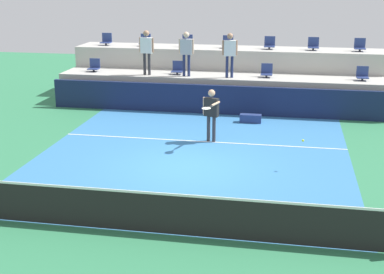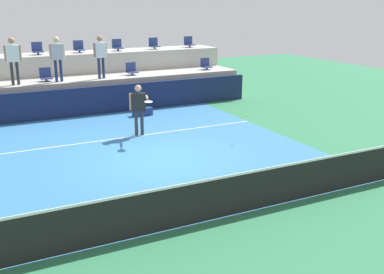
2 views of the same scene
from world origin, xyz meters
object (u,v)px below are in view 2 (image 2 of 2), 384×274
object	(u,v)px
stadium_chair_lower_right	(132,70)
spectator_in_white	(57,55)
spectator_in_grey	(13,56)
equipment_bag	(142,112)
stadium_chair_upper_mid_left	(37,49)
stadium_chair_upper_center	(79,48)
stadium_chair_upper_mid_right	(117,46)
tennis_ball	(247,115)
stadium_chair_upper_far_right	(189,43)
stadium_chair_lower_left	(46,76)
stadium_chair_lower_far_right	(206,65)
stadium_chair_upper_right	(154,44)
spectator_leaning_on_rail	(100,53)
tennis_player	(139,105)

from	to	relation	value
stadium_chair_lower_right	spectator_in_white	world-z (taller)	spectator_in_white
spectator_in_grey	equipment_bag	world-z (taller)	spectator_in_grey
stadium_chair_upper_mid_left	spectator_in_grey	world-z (taller)	spectator_in_grey
stadium_chair_upper_center	stadium_chair_upper_mid_right	size ratio (longest dim) A/B	1.00
spectator_in_grey	tennis_ball	world-z (taller)	spectator_in_grey
stadium_chair_upper_mid_right	stadium_chair_upper_center	bearing A→B (deg)	180.00
stadium_chair_upper_mid_left	stadium_chair_upper_far_right	world-z (taller)	same
spectator_in_white	equipment_bag	xyz separation A→B (m)	(2.70, -1.88, -2.14)
stadium_chair_lower_left	stadium_chair_lower_right	size ratio (longest dim) A/B	1.00
stadium_chair_lower_far_right	spectator_in_white	size ratio (longest dim) A/B	0.30
stadium_chair_upper_far_right	equipment_bag	world-z (taller)	stadium_chair_upper_far_right
stadium_chair_upper_right	stadium_chair_lower_right	bearing A→B (deg)	-134.59
stadium_chair_upper_mid_right	tennis_ball	bearing A→B (deg)	-81.18
stadium_chair_lower_left	stadium_chair_upper_mid_right	size ratio (longest dim) A/B	1.00
stadium_chair_lower_left	spectator_leaning_on_rail	world-z (taller)	spectator_leaning_on_rail
stadium_chair_upper_far_right	stadium_chair_upper_right	bearing A→B (deg)	180.00
spectator_in_white	spectator_leaning_on_rail	world-z (taller)	spectator_in_white
stadium_chair_lower_left	stadium_chair_upper_center	world-z (taller)	stadium_chair_upper_center
spectator_in_grey	spectator_leaning_on_rail	bearing A→B (deg)	0.00
stadium_chair_lower_right	tennis_ball	world-z (taller)	stadium_chair_lower_right
stadium_chair_lower_far_right	stadium_chair_upper_mid_left	world-z (taller)	stadium_chair_upper_mid_left
stadium_chair_lower_far_right	tennis_player	world-z (taller)	stadium_chair_lower_far_right
stadium_chair_lower_far_right	stadium_chair_upper_right	size ratio (longest dim) A/B	1.00
stadium_chair_lower_left	spectator_in_white	distance (m)	1.01
stadium_chair_upper_mid_right	equipment_bag	world-z (taller)	stadium_chair_upper_mid_right
spectator_in_grey	stadium_chair_lower_left	bearing A→B (deg)	18.33
spectator_in_grey	spectator_leaning_on_rail	world-z (taller)	spectator_in_grey
stadium_chair_lower_left	tennis_player	size ratio (longest dim) A/B	0.31
stadium_chair_upper_center	spectator_in_grey	distance (m)	3.67
stadium_chair_upper_right	spectator_in_white	xyz separation A→B (m)	(-4.88, -2.18, -0.02)
stadium_chair_upper_mid_right	spectator_in_white	distance (m)	3.79
stadium_chair_upper_right	tennis_ball	distance (m)	8.82
stadium_chair_upper_mid_left	spectator_leaning_on_rail	size ratio (longest dim) A/B	0.31
stadium_chair_upper_mid_right	stadium_chair_lower_right	bearing A→B (deg)	-89.76
spectator_in_white	spectator_leaning_on_rail	size ratio (longest dim) A/B	1.01
stadium_chair_upper_mid_right	tennis_player	size ratio (longest dim) A/B	0.31
spectator_in_grey	tennis_ball	xyz separation A→B (m)	(6.04, -6.50, -1.47)
stadium_chair_upper_right	stadium_chair_upper_mid_left	bearing A→B (deg)	180.00
stadium_chair_upper_center	spectator_in_grey	xyz separation A→B (m)	(-2.95, -2.18, -0.00)
stadium_chair_lower_right	stadium_chair_upper_mid_right	xyz separation A→B (m)	(-0.01, 1.80, 0.85)
stadium_chair_lower_left	stadium_chair_lower_right	bearing A→B (deg)	0.00
spectator_leaning_on_rail	stadium_chair_upper_mid_left	bearing A→B (deg)	133.67
stadium_chair_lower_left	tennis_ball	bearing A→B (deg)	-54.66
stadium_chair_lower_far_right	stadium_chair_upper_center	distance (m)	5.70
stadium_chair_upper_mid_right	equipment_bag	xyz separation A→B (m)	(-0.40, -4.06, -2.16)
stadium_chair_upper_mid_left	stadium_chair_lower_left	bearing A→B (deg)	-91.36
tennis_player	stadium_chair_upper_center	bearing A→B (deg)	92.54
spectator_in_white	spectator_in_grey	bearing A→B (deg)	180.00
stadium_chair_lower_far_right	stadium_chair_upper_right	world-z (taller)	stadium_chair_upper_right
stadium_chair_upper_mid_right	stadium_chair_upper_far_right	distance (m)	3.62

